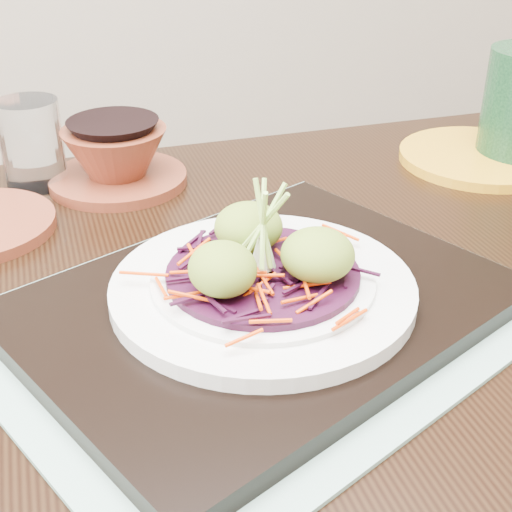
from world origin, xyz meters
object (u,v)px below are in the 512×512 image
object	(u,v)px
serving_tray	(263,304)
terracotta_bowl_set	(116,160)
white_plate	(263,287)
yellow_plate	(480,157)
water_glass	(32,144)
dining_table	(229,359)

from	to	relation	value
serving_tray	terracotta_bowl_set	world-z (taller)	terracotta_bowl_set
serving_tray	white_plate	distance (m)	0.02
white_plate	yellow_plate	world-z (taller)	white_plate
water_glass	terracotta_bowl_set	xyz separation A→B (m)	(0.10, -0.03, -0.02)
yellow_plate	serving_tray	bearing A→B (deg)	-145.34
water_glass	yellow_plate	size ratio (longest dim) A/B	0.50
dining_table	yellow_plate	world-z (taller)	yellow_plate
serving_tray	white_plate	size ratio (longest dim) A/B	1.54
serving_tray	terracotta_bowl_set	bearing A→B (deg)	79.55
serving_tray	yellow_plate	world-z (taller)	serving_tray
dining_table	terracotta_bowl_set	world-z (taller)	terracotta_bowl_set
serving_tray	water_glass	world-z (taller)	water_glass
terracotta_bowl_set	water_glass	bearing A→B (deg)	164.16
dining_table	yellow_plate	xyz separation A→B (m)	(0.40, 0.20, 0.10)
white_plate	terracotta_bowl_set	distance (m)	0.34
water_glass	yellow_plate	bearing A→B (deg)	-9.29
terracotta_bowl_set	serving_tray	bearing A→B (deg)	-75.72
dining_table	water_glass	bearing A→B (deg)	118.70
serving_tray	yellow_plate	bearing A→B (deg)	9.93
terracotta_bowl_set	yellow_plate	distance (m)	0.47
water_glass	yellow_plate	world-z (taller)	water_glass
dining_table	serving_tray	size ratio (longest dim) A/B	2.81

